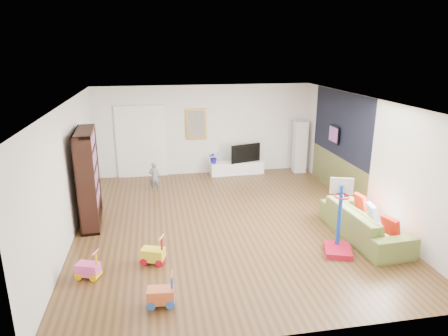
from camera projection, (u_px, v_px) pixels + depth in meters
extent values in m
cube|color=brown|center=(227.00, 222.00, 8.94)|extent=(6.50, 7.50, 0.00)
cube|color=white|center=(227.00, 101.00, 8.16)|extent=(6.50, 7.50, 0.00)
cube|color=silver|center=(205.00, 130.00, 12.08)|extent=(6.50, 0.00, 2.70)
cube|color=silver|center=(282.00, 247.00, 5.02)|extent=(6.50, 0.00, 2.70)
cube|color=silver|center=(68.00, 172.00, 8.00)|extent=(0.00, 7.50, 2.70)
cube|color=silver|center=(367.00, 157.00, 9.10)|extent=(0.00, 7.50, 2.70)
cube|color=black|center=(341.00, 124.00, 10.27)|extent=(0.01, 3.20, 1.70)
cube|color=brown|center=(336.00, 174.00, 10.66)|extent=(0.01, 3.20, 1.00)
cube|color=white|center=(141.00, 143.00, 11.81)|extent=(1.45, 0.06, 2.10)
cube|color=gold|center=(196.00, 124.00, 11.94)|extent=(0.62, 0.06, 0.92)
cube|color=#7F3F8C|center=(334.00, 134.00, 10.53)|extent=(0.04, 0.56, 0.46)
cube|color=white|center=(237.00, 168.00, 12.31)|extent=(1.65, 0.48, 0.38)
cube|color=silver|center=(300.00, 147.00, 12.36)|extent=(0.40, 0.40, 1.60)
cube|color=black|center=(88.00, 178.00, 8.64)|extent=(0.47, 1.46, 2.10)
imported|color=olive|center=(364.00, 223.00, 8.13)|extent=(1.01, 2.28, 0.65)
cube|color=#B10E2A|center=(341.00, 218.00, 7.40)|extent=(0.66, 0.73, 1.44)
cube|color=yellow|center=(153.00, 250.00, 7.17)|extent=(0.47, 0.37, 0.54)
cube|color=#D45D2F|center=(161.00, 290.00, 5.99)|extent=(0.43, 0.29, 0.54)
cube|color=#F453A8|center=(88.00, 264.00, 6.72)|extent=(0.44, 0.35, 0.51)
imported|color=slate|center=(154.00, 177.00, 10.75)|extent=(0.30, 0.20, 0.82)
imported|color=black|center=(244.00, 153.00, 12.21)|extent=(0.98, 0.41, 0.57)
imported|color=#151498|center=(214.00, 157.00, 12.05)|extent=(0.36, 0.32, 0.37)
cube|color=red|center=(391.00, 226.00, 7.53)|extent=(0.19, 0.38, 0.36)
cube|color=white|center=(372.00, 213.00, 8.13)|extent=(0.15, 0.39, 0.38)
cube|color=red|center=(361.00, 202.00, 8.73)|extent=(0.13, 0.35, 0.35)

